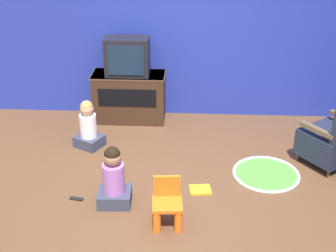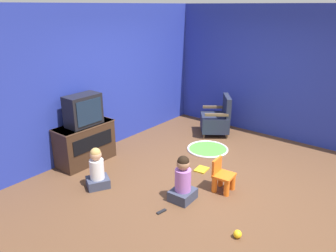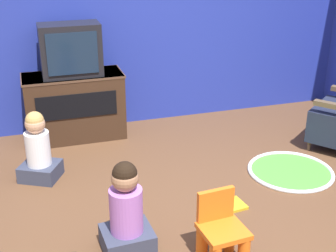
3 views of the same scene
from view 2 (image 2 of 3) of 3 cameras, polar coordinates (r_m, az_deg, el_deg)
ground_plane at (r=5.54m, az=6.61°, el=-8.70°), size 30.00×30.00×0.00m
wall_back at (r=6.35m, az=-11.92°, el=7.88°), size 5.55×0.12×2.71m
wall_right at (r=7.12m, az=20.30°, el=8.39°), size 0.12×5.35×2.71m
tv_cabinet at (r=6.02m, az=-14.23°, el=-2.86°), size 1.05×0.47×0.72m
television at (r=5.78m, az=-14.54°, el=2.68°), size 0.61×0.34×0.54m
black_armchair at (r=7.19m, az=8.46°, el=1.14°), size 0.84×0.84×0.87m
yellow_kid_chair at (r=5.10m, az=9.48°, el=-8.90°), size 0.32×0.31×0.51m
play_mat at (r=6.51m, az=6.91°, el=-4.00°), size 0.81×0.81×0.04m
child_watching_left at (r=4.76m, az=2.61°, el=-9.57°), size 0.37×0.33×0.70m
child_watching_center at (r=5.20m, az=-12.27°, el=-7.54°), size 0.43×0.42×0.66m
toy_ball at (r=4.29m, az=12.02°, el=-17.93°), size 0.10×0.10×0.10m
book at (r=5.72m, az=5.87°, el=-7.53°), size 0.26×0.22×0.02m
remote_control at (r=4.65m, az=-1.14°, el=-14.68°), size 0.16×0.07×0.02m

